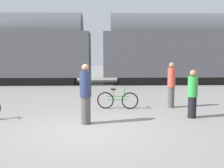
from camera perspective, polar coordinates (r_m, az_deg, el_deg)
The scene contains 8 objects.
ground_plane at distance 7.60m, azimuth -5.55°, elevation -9.78°, with size 80.00×80.00×0.00m, color gray.
freight_train at distance 18.87m, azimuth -3.38°, elevation 8.02°, with size 55.89×2.86×5.00m.
rail_near at distance 18.27m, azimuth -3.38°, elevation -0.14°, with size 67.89×0.07×0.01m, color #4C4238.
rail_far at distance 19.70m, azimuth -3.27°, elevation 0.34°, with size 67.89×0.07×0.01m, color #4C4238.
bicycle_green at distance 10.23m, azimuth 1.24°, elevation -3.49°, with size 1.61×0.46×0.82m.
person_in_red at distance 10.66m, azimuth 12.79°, elevation -0.13°, with size 0.30×0.30×1.81m.
person_in_navy at distance 7.98m, azimuth -5.77°, elevation -2.20°, with size 0.35×0.35×1.84m.
person_in_green at distance 9.13m, azimuth 17.12°, elevation -2.07°, with size 0.33×0.33×1.61m.
Camera 1 is at (0.49, -7.28, 2.13)m, focal length 42.00 mm.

